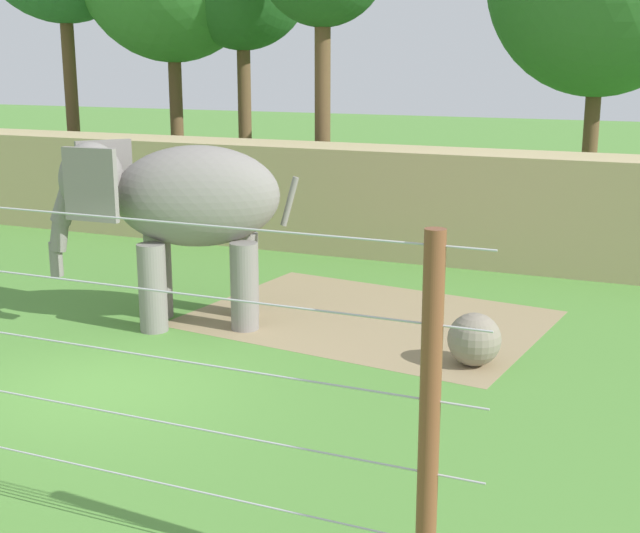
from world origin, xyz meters
TOP-DOWN VIEW (x-y plane):
  - ground_plane at (0.00, 0.00)m, footprint 120.00×120.00m
  - dirt_patch at (2.47, 4.78)m, footprint 6.72×5.29m
  - embankment_wall at (0.00, 10.17)m, footprint 36.00×1.80m
  - elephant at (-0.56, 3.18)m, footprint 4.09×2.99m
  - enrichment_ball at (4.86, 3.08)m, footprint 0.85×0.85m

SIDE VIEW (x-z plane):
  - ground_plane at x=0.00m, z-range 0.00..0.00m
  - dirt_patch at x=2.47m, z-range 0.00..0.01m
  - enrichment_ball at x=4.86m, z-range 0.00..0.85m
  - embankment_wall at x=0.00m, z-range 0.00..2.60m
  - elephant at x=-0.56m, z-range 0.54..3.84m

